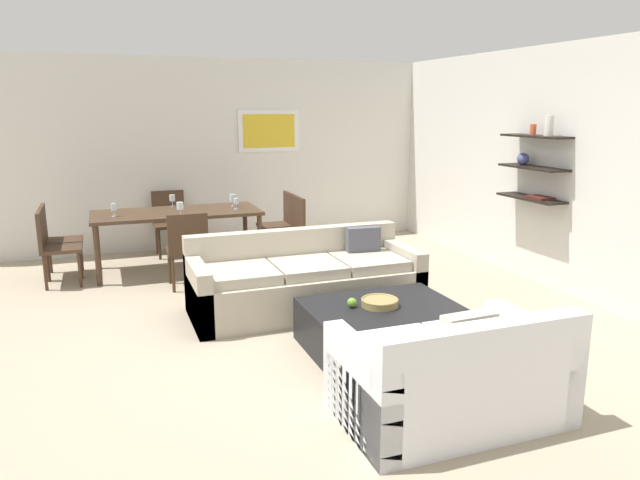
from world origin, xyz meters
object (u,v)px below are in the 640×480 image
(decorative_bowl, at_px, (380,302))
(dining_table, at_px, (177,216))
(dining_chair_left_far, at_px, (55,236))
(dining_chair_right_far, at_px, (282,220))
(dining_chair_left_near, at_px, (53,243))
(sofa_beige, at_px, (305,282))
(wine_glass_right_near, at_px, (236,202))
(dining_chair_foot, at_px, (187,245))
(apple_on_coffee_table, at_px, (352,303))
(wine_glass_left_near, at_px, (114,208))
(coffee_table, at_px, (382,327))
(wine_glass_foot, at_px, (180,206))
(dining_chair_right_near, at_px, (291,226))
(wine_glass_right_far, at_px, (232,198))
(dining_chair_head, at_px, (170,219))
(loveseat_white, at_px, (452,377))
(wine_glass_head, at_px, (172,198))

(decorative_bowl, bearing_deg, dining_table, 111.99)
(dining_chair_left_far, bearing_deg, dining_chair_right_far, 0.00)
(dining_chair_left_near, bearing_deg, dining_table, 8.14)
(dining_chair_left_near, bearing_deg, decorative_bowl, -47.59)
(sofa_beige, distance_m, wine_glass_right_near, 2.00)
(dining_chair_foot, xyz_separation_m, dining_chair_right_far, (1.43, 1.06, 0.00))
(apple_on_coffee_table, xyz_separation_m, wine_glass_left_near, (-1.78, 2.99, 0.44))
(coffee_table, bearing_deg, wine_glass_foot, 115.18)
(dining_chair_left_far, relative_size, wine_glass_foot, 5.05)
(sofa_beige, distance_m, decorative_bowl, 1.19)
(coffee_table, xyz_separation_m, dining_chair_right_near, (0.12, 2.96, 0.31))
(decorative_bowl, height_order, wine_glass_right_near, wine_glass_right_near)
(sofa_beige, bearing_deg, coffee_table, -75.63)
(dining_chair_right_far, height_order, dining_chair_right_near, same)
(apple_on_coffee_table, relative_size, dining_chair_left_near, 0.09)
(dining_chair_right_far, distance_m, wine_glass_right_far, 0.78)
(dining_chair_head, bearing_deg, coffee_table, -72.06)
(coffee_table, distance_m, dining_chair_foot, 2.67)
(sofa_beige, distance_m, dining_chair_left_far, 3.30)
(loveseat_white, distance_m, dining_chair_right_near, 4.18)
(dining_chair_left_far, bearing_deg, dining_chair_right_near, -8.14)
(dining_chair_right_far, bearing_deg, apple_on_coffee_table, -96.54)
(dining_chair_left_near, height_order, wine_glass_foot, wine_glass_foot)
(apple_on_coffee_table, bearing_deg, dining_chair_left_near, 130.41)
(wine_glass_right_near, bearing_deg, sofa_beige, -81.88)
(dining_chair_left_near, distance_m, wine_glass_head, 1.58)
(dining_chair_left_near, distance_m, wine_glass_left_near, 0.78)
(dining_chair_foot, relative_size, wine_glass_head, 5.76)
(wine_glass_right_far, bearing_deg, wine_glass_head, 159.10)
(apple_on_coffee_table, bearing_deg, dining_chair_foot, 114.97)
(wine_glass_left_near, distance_m, wine_glass_right_near, 1.47)
(coffee_table, distance_m, dining_chair_right_far, 3.38)
(coffee_table, height_order, dining_chair_right_far, dining_chair_right_far)
(loveseat_white, bearing_deg, dining_chair_left_far, 119.95)
(decorative_bowl, xyz_separation_m, dining_chair_right_far, (0.15, 3.37, 0.09))
(wine_glass_right_far, bearing_deg, wine_glass_foot, -145.53)
(dining_chair_right_far, bearing_deg, dining_chair_left_near, -171.86)
(wine_glass_right_far, distance_m, wine_glass_right_near, 0.22)
(wine_glass_right_far, bearing_deg, dining_chair_right_far, 7.59)
(coffee_table, relative_size, wine_glass_left_near, 8.15)
(coffee_table, xyz_separation_m, wine_glass_right_near, (-0.57, 3.05, 0.66))
(dining_chair_left_near, xyz_separation_m, wine_glass_right_near, (2.16, 0.09, 0.34))
(apple_on_coffee_table, distance_m, wine_glass_right_far, 3.26)
(coffee_table, bearing_deg, dining_chair_left_near, 132.66)
(apple_on_coffee_table, height_order, dining_chair_head, dining_chair_head)
(dining_chair_foot, distance_m, wine_glass_foot, 0.60)
(dining_chair_head, relative_size, dining_chair_right_far, 1.00)
(dining_chair_head, xyz_separation_m, wine_glass_right_near, (0.74, -0.97, 0.34))
(dining_chair_left_far, distance_m, wine_glass_right_far, 2.19)
(coffee_table, relative_size, dining_table, 0.63)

